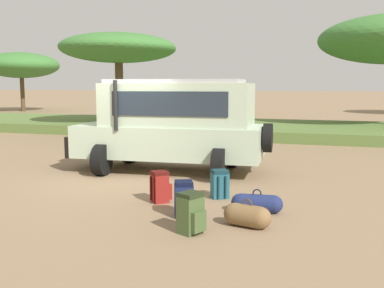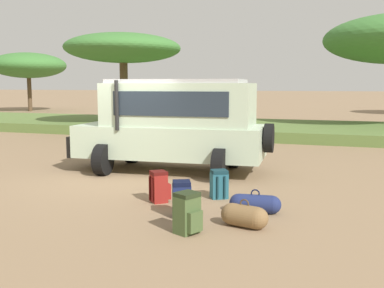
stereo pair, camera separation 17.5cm
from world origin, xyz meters
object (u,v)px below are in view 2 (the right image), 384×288
at_px(backpack_outermost, 182,199).
at_px(duffel_bag_soft_canvas, 255,204).
at_px(duffel_bag_low_black_case, 244,216).
at_px(backpack_cluster_center, 187,213).
at_px(backpack_beside_front_wheel, 219,184).
at_px(acacia_tree_far_left, 28,66).
at_px(acacia_tree_left_mid, 123,49).
at_px(safari_vehicle, 175,123).
at_px(backpack_near_rear_wheel, 159,187).

xyz_separation_m(backpack_outermost, duffel_bag_soft_canvas, (1.17, 0.66, -0.14)).
bearing_deg(duffel_bag_low_black_case, backpack_cluster_center, -142.66).
bearing_deg(backpack_outermost, backpack_beside_front_wheel, 79.76).
bearing_deg(acacia_tree_far_left, backpack_cluster_center, -47.49).
bearing_deg(acacia_tree_left_mid, safari_vehicle, -55.26).
relative_size(backpack_near_rear_wheel, backpack_outermost, 0.98).
bearing_deg(duffel_bag_low_black_case, safari_vehicle, 124.51).
bearing_deg(acacia_tree_left_mid, duffel_bag_low_black_case, -55.34).
height_order(backpack_beside_front_wheel, duffel_bag_soft_canvas, backpack_beside_front_wheel).
bearing_deg(acacia_tree_left_mid, backpack_cluster_center, -58.89).
relative_size(backpack_beside_front_wheel, duffel_bag_low_black_case, 0.73).
height_order(backpack_near_rear_wheel, duffel_bag_soft_canvas, backpack_near_rear_wheel).
distance_m(safari_vehicle, acacia_tree_left_mid, 10.99).
xyz_separation_m(backpack_beside_front_wheel, backpack_cluster_center, (0.13, -2.27, 0.03)).
relative_size(backpack_outermost, duffel_bag_low_black_case, 0.78).
relative_size(duffel_bag_soft_canvas, acacia_tree_left_mid, 0.16).
height_order(backpack_cluster_center, duffel_bag_soft_canvas, backpack_cluster_center).
xyz_separation_m(backpack_cluster_center, acacia_tree_left_mid, (-8.09, 13.41, 3.71)).
distance_m(backpack_cluster_center, acacia_tree_far_left, 35.75).
distance_m(backpack_near_rear_wheel, backpack_outermost, 1.10).
distance_m(safari_vehicle, duffel_bag_low_black_case, 5.07).
distance_m(backpack_near_rear_wheel, duffel_bag_low_black_case, 2.18).
xyz_separation_m(backpack_near_rear_wheel, backpack_outermost, (0.76, -0.78, 0.01)).
distance_m(backpack_beside_front_wheel, duffel_bag_soft_canvas, 1.22).
xyz_separation_m(backpack_beside_front_wheel, backpack_near_rear_wheel, (-1.03, -0.68, 0.02)).
distance_m(backpack_cluster_center, duffel_bag_soft_canvas, 1.66).
bearing_deg(backpack_near_rear_wheel, acacia_tree_left_mid, 120.40).
height_order(backpack_beside_front_wheel, duffel_bag_low_black_case, backpack_beside_front_wheel).
xyz_separation_m(backpack_outermost, acacia_tree_far_left, (-23.64, 25.41, 3.64)).
bearing_deg(duffel_bag_soft_canvas, backpack_outermost, -150.78).
distance_m(backpack_beside_front_wheel, backpack_near_rear_wheel, 1.23).
height_order(safari_vehicle, backpack_outermost, safari_vehicle).
relative_size(backpack_cluster_center, backpack_outermost, 1.03).
distance_m(safari_vehicle, backpack_beside_front_wheel, 3.21).
bearing_deg(acacia_tree_left_mid, duffel_bag_soft_canvas, -53.41).
height_order(backpack_near_rear_wheel, backpack_outermost, backpack_outermost).
bearing_deg(backpack_beside_front_wheel, acacia_tree_far_left, 134.95).
xyz_separation_m(backpack_beside_front_wheel, duffel_bag_soft_canvas, (0.91, -0.81, -0.12)).
bearing_deg(duffel_bag_soft_canvas, duffel_bag_low_black_case, -90.36).
relative_size(acacia_tree_far_left, acacia_tree_left_mid, 1.11).
relative_size(backpack_cluster_center, backpack_near_rear_wheel, 1.05).
height_order(backpack_beside_front_wheel, backpack_near_rear_wheel, backpack_near_rear_wheel).
height_order(backpack_cluster_center, acacia_tree_left_mid, acacia_tree_left_mid).
height_order(backpack_beside_front_wheel, acacia_tree_left_mid, acacia_tree_left_mid).
xyz_separation_m(safari_vehicle, backpack_near_rear_wheel, (0.87, -3.07, -0.99)).
height_order(duffel_bag_soft_canvas, acacia_tree_far_left, acacia_tree_far_left).
bearing_deg(duffel_bag_low_black_case, acacia_tree_left_mid, 124.66).
xyz_separation_m(safari_vehicle, backpack_cluster_center, (2.03, -4.66, -0.98)).
height_order(backpack_outermost, acacia_tree_far_left, acacia_tree_far_left).
distance_m(backpack_near_rear_wheel, duffel_bag_soft_canvas, 1.95).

